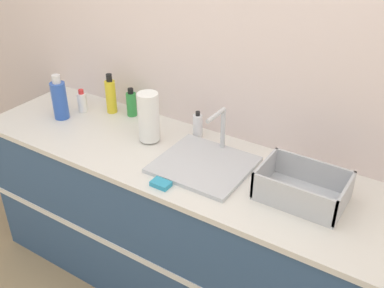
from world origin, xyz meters
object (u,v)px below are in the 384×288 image
object	(u,v)px
dish_rack	(302,189)
bottle_green	(131,104)
bottle_white_spray	(82,102)
bottle_yellow	(111,96)
sink	(205,163)
paper_towel_roll	(149,117)
bottle_blue	(60,99)
soap_dispenser	(198,125)

from	to	relation	value
dish_rack	bottle_green	xyz separation A→B (m)	(-1.15, 0.23, 0.03)
bottle_white_spray	bottle_yellow	world-z (taller)	bottle_yellow
bottle_yellow	sink	bearing A→B (deg)	-14.88
paper_towel_roll	bottle_blue	xyz separation A→B (m)	(-0.60, -0.06, -0.02)
sink	bottle_green	distance (m)	0.70
paper_towel_roll	bottle_yellow	distance (m)	0.43
bottle_green	soap_dispenser	bearing A→B (deg)	-0.44
paper_towel_roll	soap_dispenser	xyz separation A→B (m)	(0.19, 0.18, -0.07)
bottle_white_spray	soap_dispenser	world-z (taller)	soap_dispenser
sink	bottle_blue	bearing A→B (deg)	-179.37
bottle_white_spray	bottle_blue	size ratio (longest dim) A/B	0.53
sink	paper_towel_roll	world-z (taller)	paper_towel_roll
sink	paper_towel_roll	bearing A→B (deg)	171.92
dish_rack	bottle_white_spray	size ratio (longest dim) A/B	2.64
paper_towel_roll	bottle_blue	world-z (taller)	paper_towel_roll
paper_towel_roll	sink	bearing A→B (deg)	-8.08
bottle_white_spray	soap_dispenser	size ratio (longest dim) A/B	0.96
dish_rack	soap_dispenser	xyz separation A→B (m)	(-0.68, 0.23, 0.02)
bottle_yellow	soap_dispenser	distance (m)	0.60
sink	soap_dispenser	xyz separation A→B (m)	(-0.19, 0.24, 0.05)
bottle_white_spray	soap_dispenser	xyz separation A→B (m)	(0.75, 0.12, 0.00)
dish_rack	bottle_green	size ratio (longest dim) A/B	2.17
bottle_white_spray	bottle_yellow	xyz separation A→B (m)	(0.15, 0.09, 0.04)
sink	bottle_green	bearing A→B (deg)	159.94
dish_rack	bottle_green	bearing A→B (deg)	168.55
bottle_white_spray	bottle_green	bearing A→B (deg)	22.91
bottle_white_spray	bottle_blue	xyz separation A→B (m)	(-0.05, -0.13, 0.06)
bottle_white_spray	paper_towel_roll	bearing A→B (deg)	-6.60
sink	dish_rack	size ratio (longest dim) A/B	1.19
sink	paper_towel_roll	distance (m)	0.40
sink	bottle_yellow	bearing A→B (deg)	165.12
dish_rack	paper_towel_roll	bearing A→B (deg)	176.85
bottle_green	bottle_yellow	bearing A→B (deg)	-167.02
dish_rack	bottle_yellow	size ratio (longest dim) A/B	1.55
paper_towel_roll	bottle_yellow	xyz separation A→B (m)	(-0.41, 0.15, -0.03)
sink	bottle_white_spray	world-z (taller)	sink
bottle_green	soap_dispenser	distance (m)	0.47
sink	bottle_white_spray	size ratio (longest dim) A/B	3.13
bottle_yellow	bottle_green	xyz separation A→B (m)	(0.13, 0.03, -0.03)
paper_towel_roll	bottle_yellow	world-z (taller)	paper_towel_roll
sink	bottle_blue	distance (m)	0.99
bottle_green	sink	bearing A→B (deg)	-20.06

